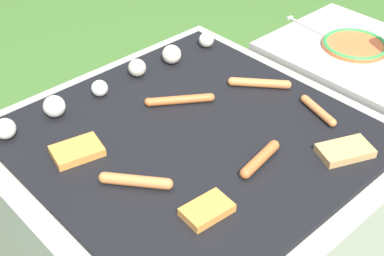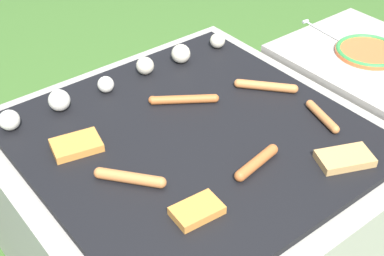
% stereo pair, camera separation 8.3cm
% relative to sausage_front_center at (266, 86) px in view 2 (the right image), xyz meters
% --- Properties ---
extents(ground_plane, '(14.00, 14.00, 0.00)m').
position_rel_sausage_front_center_xyz_m(ground_plane, '(-0.29, -0.03, -0.46)').
color(ground_plane, '#3D6628').
extents(grill, '(0.91, 0.91, 0.45)m').
position_rel_sausage_front_center_xyz_m(grill, '(-0.29, -0.03, -0.24)').
color(grill, '#9E998E').
rests_on(grill, ground_plane).
extents(side_ledge, '(0.45, 0.53, 0.45)m').
position_rel_sausage_front_center_xyz_m(side_ledge, '(0.40, -0.07, -0.24)').
color(side_ledge, '#9E998E').
rests_on(side_ledge, ground_plane).
extents(sausage_front_center, '(0.13, 0.14, 0.02)m').
position_rel_sausage_front_center_xyz_m(sausage_front_center, '(0.00, 0.00, 0.00)').
color(sausage_front_center, '#C6753D').
rests_on(sausage_front_center, grill).
extents(sausage_mid_left, '(0.17, 0.12, 0.02)m').
position_rel_sausage_front_center_xyz_m(sausage_mid_left, '(-0.22, 0.09, -0.00)').
color(sausage_mid_left, '#B7602D').
rests_on(sausage_mid_left, grill).
extents(sausage_back_left, '(0.15, 0.05, 0.03)m').
position_rel_sausage_front_center_xyz_m(sausage_back_left, '(-0.25, -0.22, 0.00)').
color(sausage_back_left, '#B7602D').
rests_on(sausage_back_left, grill).
extents(sausage_front_left, '(0.12, 0.14, 0.03)m').
position_rel_sausage_front_center_xyz_m(sausage_front_left, '(-0.51, -0.08, 0.00)').
color(sausage_front_left, '#C6753D').
rests_on(sausage_front_left, grill).
extents(sausage_front_right, '(0.06, 0.14, 0.02)m').
position_rel_sausage_front_center_xyz_m(sausage_front_right, '(0.02, -0.19, -0.00)').
color(sausage_front_right, '#C6753D').
rests_on(sausage_front_right, grill).
extents(bread_slice_center, '(0.13, 0.11, 0.02)m').
position_rel_sausage_front_center_xyz_m(bread_slice_center, '(-0.55, 0.10, -0.00)').
color(bread_slice_center, '#D18438').
rests_on(bread_slice_center, grill).
extents(bread_slice_right, '(0.11, 0.08, 0.02)m').
position_rel_sausage_front_center_xyz_m(bread_slice_right, '(-0.45, -0.25, -0.00)').
color(bread_slice_right, '#D18438').
rests_on(bread_slice_right, grill).
extents(bread_slice_left, '(0.15, 0.12, 0.02)m').
position_rel_sausage_front_center_xyz_m(bread_slice_left, '(-0.07, -0.34, -0.00)').
color(bread_slice_left, tan).
rests_on(bread_slice_left, grill).
extents(mushroom_row, '(0.74, 0.07, 0.06)m').
position_rel_sausage_front_center_xyz_m(mushroom_row, '(-0.31, 0.27, 0.01)').
color(mushroom_row, silver).
rests_on(mushroom_row, grill).
extents(plate_colorful, '(0.21, 0.21, 0.02)m').
position_rel_sausage_front_center_xyz_m(plate_colorful, '(0.40, -0.05, -0.00)').
color(plate_colorful, orange).
rests_on(plate_colorful, side_ledge).
extents(fork_utensil, '(0.04, 0.21, 0.01)m').
position_rel_sausage_front_center_xyz_m(fork_utensil, '(0.40, 0.13, -0.01)').
color(fork_utensil, silver).
rests_on(fork_utensil, side_ledge).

